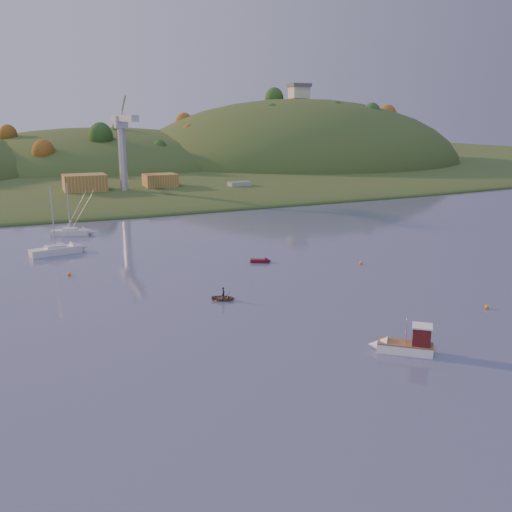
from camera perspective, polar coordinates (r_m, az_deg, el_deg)
name	(u,v)px	position (r m, az deg, el deg)	size (l,w,h in m)	color
ground	(381,386)	(50.95, 12.36, -12.61)	(500.00, 500.00, 0.00)	#3E4366
far_shore	(72,168)	(268.82, -17.96, 8.36)	(620.00, 220.00, 1.50)	#2D431B
shore_slope	(93,183)	(204.58, -15.96, 6.99)	(640.00, 150.00, 7.00)	#2D431B
hill_center	(102,171)	(250.32, -15.16, 8.20)	(140.00, 120.00, 36.00)	#2D431B
hill_right	(298,167)	(262.91, 4.20, 8.88)	(150.00, 130.00, 60.00)	#2D431B
hilltop_house	(299,91)	(262.19, 4.34, 16.17)	(9.00, 7.00, 6.45)	beige
hillside_trees	(85,178)	(224.30, -16.69, 7.50)	(280.00, 50.00, 32.00)	#1C4C1B
wharf	(134,194)	(163.17, -12.07, 6.04)	(42.00, 16.00, 2.40)	slate
shed_west	(85,183)	(161.62, -16.75, 6.97)	(11.00, 8.00, 4.80)	olive
shed_east	(160,181)	(166.50, -9.55, 7.41)	(9.00, 7.00, 4.00)	olive
dock_crane	(123,137)	(157.75, -13.17, 11.55)	(3.20, 28.00, 20.30)	#B7B7BC
fishing_boat	(401,344)	(57.83, 14.30, -8.50)	(5.97, 5.42, 3.94)	white
sailboat_near	(56,250)	(100.73, -19.40, 0.59)	(8.52, 4.20, 11.35)	silver
sailboat_far	(70,232)	(116.15, -18.08, 2.34)	(7.54, 4.48, 10.04)	silver
canoe	(223,298)	(71.55, -3.27, -4.20)	(2.12, 2.97, 0.62)	#846649
paddler	(223,295)	(71.43, -3.28, -3.88)	(0.53, 0.35, 1.45)	black
red_tender	(263,261)	(89.75, 0.75, -0.49)	(3.47, 2.49, 1.13)	#530B15
work_vessel	(239,190)	(168.01, -1.67, 6.61)	(15.21, 6.08, 3.85)	#4E5D67
buoy_0	(487,307)	(73.67, 22.10, -4.74)	(0.50, 0.50, 0.50)	orange
buoy_1	(361,263)	(90.07, 10.46, -0.66)	(0.50, 0.50, 0.50)	orange
buoy_2	(69,274)	(86.59, -18.19, -1.72)	(0.50, 0.50, 0.50)	orange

